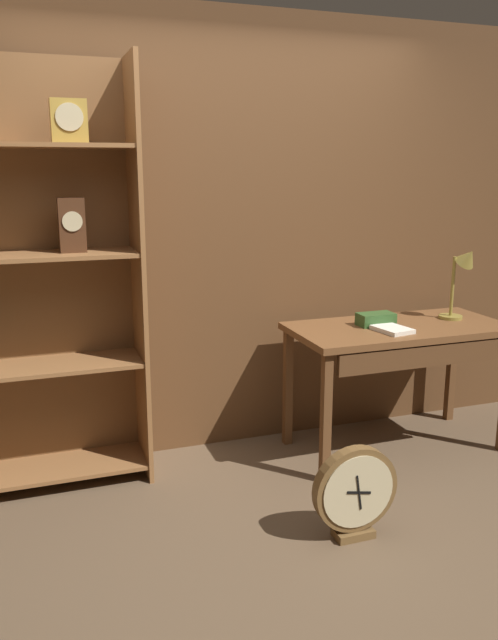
{
  "coord_description": "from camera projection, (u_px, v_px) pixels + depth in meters",
  "views": [
    {
      "loc": [
        -1.14,
        -2.32,
        1.71
      ],
      "look_at": [
        -0.13,
        0.56,
        0.99
      ],
      "focal_mm": 35.97,
      "sensor_mm": 36.0,
      "label": 1
    }
  ],
  "objects": [
    {
      "name": "toolbox_small",
      "position": [
        376.0,
        319.0,
        3.85
      ],
      "size": [
        0.22,
        0.12,
        0.08
      ],
      "primitive_type": "cube",
      "color": "#2D5123",
      "rests_on": "workbench"
    },
    {
      "name": "desk_lamp",
      "position": [
        463.0,
        272.0,
        3.95
      ],
      "size": [
        0.21,
        0.21,
        0.47
      ],
      "color": "olive",
      "rests_on": "workbench"
    },
    {
      "name": "open_repair_manual",
      "position": [
        392.0,
        329.0,
        3.71
      ],
      "size": [
        0.2,
        0.24,
        0.02
      ],
      "primitive_type": "cube",
      "rotation": [
        0.0,
        0.0,
        0.17
      ],
      "color": "silver",
      "rests_on": "workbench"
    },
    {
      "name": "workbench",
      "position": [
        401.0,
        341.0,
        3.86
      ],
      "size": [
        1.32,
        0.64,
        0.79
      ],
      "color": "brown",
      "rests_on": "ground"
    },
    {
      "name": "back_wood_panel",
      "position": [
        225.0,
        238.0,
        3.84
      ],
      "size": [
        4.8,
        0.05,
        2.6
      ],
      "primitive_type": "cube",
      "color": "brown",
      "rests_on": "ground"
    },
    {
      "name": "ground_plane",
      "position": [
        316.0,
        556.0,
        2.9
      ],
      "size": [
        10.0,
        10.0,
        0.0
      ],
      "primitive_type": "plane",
      "color": "brown"
    },
    {
      "name": "bookshelf",
      "position": [
        13.0,
        285.0,
        3.31
      ],
      "size": [
        1.28,
        0.37,
        2.28
      ],
      "color": "brown",
      "rests_on": "ground"
    },
    {
      "name": "round_clock_large",
      "position": [
        355.0,
        492.0,
        3.0
      ],
      "size": [
        0.42,
        0.11,
        0.46
      ],
      "color": "brown",
      "rests_on": "ground"
    }
  ]
}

